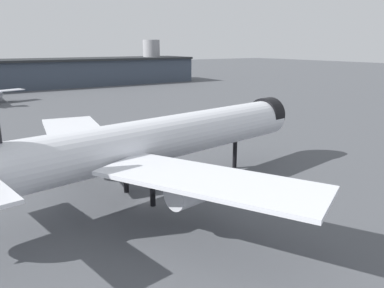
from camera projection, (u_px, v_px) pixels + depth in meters
name	position (u px, v px, depth m)	size (l,w,h in m)	color
ground	(151.00, 204.00, 56.28)	(900.00, 900.00, 0.00)	#4C4F54
airliner_near_gate	(151.00, 142.00, 57.71)	(67.47, 60.97, 19.44)	silver
terminal_building	(22.00, 74.00, 201.94)	(200.80, 36.49, 25.60)	#3D4756
service_truck_front	(189.00, 130.00, 97.31)	(3.63, 5.89, 3.00)	black
baggage_cart_trailing	(66.00, 140.00, 90.09)	(2.87, 2.83, 1.82)	black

